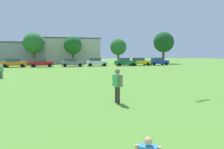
{
  "coord_description": "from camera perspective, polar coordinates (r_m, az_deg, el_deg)",
  "views": [
    {
      "loc": [
        -1.7,
        -0.6,
        2.5
      ],
      "look_at": [
        0.42,
        8.12,
        1.61
      ],
      "focal_mm": 33.32,
      "sensor_mm": 36.0,
      "label": 1
    }
  ],
  "objects": [
    {
      "name": "tree_left",
      "position": [
        51.56,
        -20.71,
        8.02
      ],
      "size": [
        4.7,
        4.7,
        7.32
      ],
      "color": "brown",
      "rests_on": "ground"
    },
    {
      "name": "parked_car_red_1",
      "position": [
        42.15,
        -18.84,
        3.13
      ],
      "size": [
        4.3,
        2.02,
        1.68
      ],
      "color": "red",
      "rests_on": "ground"
    },
    {
      "name": "parked_car_orange_0",
      "position": [
        43.16,
        -25.28,
        2.94
      ],
      "size": [
        4.3,
        2.02,
        1.68
      ],
      "color": "orange",
      "rests_on": "ground"
    },
    {
      "name": "parked_car_blue_6",
      "position": [
        47.61,
        12.54,
        3.56
      ],
      "size": [
        4.3,
        2.02,
        1.68
      ],
      "color": "#1E38AD",
      "rests_on": "ground"
    },
    {
      "name": "house_right",
      "position": [
        57.56,
        -23.81,
        5.42
      ],
      "size": [
        12.59,
        7.15,
        5.44
      ],
      "color": "#9999A3",
      "rests_on": "ground"
    },
    {
      "name": "ground_plane",
      "position": [
        30.75,
        -10.4,
        0.91
      ],
      "size": [
        160.0,
        160.0,
        0.0
      ],
      "primitive_type": "plane",
      "color": "#568C33"
    },
    {
      "name": "tree_center",
      "position": [
        51.12,
        -10.69,
        7.86
      ],
      "size": [
        4.32,
        4.32,
        6.73
      ],
      "color": "brown",
      "rests_on": "ground"
    },
    {
      "name": "parked_car_green_4",
      "position": [
        43.98,
        3.55,
        3.52
      ],
      "size": [
        4.3,
        2.02,
        1.68
      ],
      "color": "#196B38",
      "rests_on": "ground"
    },
    {
      "name": "tree_far_right",
      "position": [
        55.51,
        14.0,
        8.56
      ],
      "size": [
        5.19,
        5.19,
        8.08
      ],
      "color": "brown",
      "rests_on": "ground"
    },
    {
      "name": "adult_bystander",
      "position": [
        10.51,
        1.51,
        -2.27
      ],
      "size": [
        0.4,
        0.83,
        1.77
      ],
      "rotation": [
        0.0,
        0.0,
        4.85
      ],
      "color": "#3F3833",
      "rests_on": "ground"
    },
    {
      "name": "parked_car_gray_2",
      "position": [
        41.71,
        -10.95,
        3.31
      ],
      "size": [
        4.3,
        2.02,
        1.68
      ],
      "color": "slate",
      "rests_on": "ground"
    },
    {
      "name": "tree_right",
      "position": [
        50.15,
        1.75,
        7.53
      ],
      "size": [
        3.93,
        3.93,
        6.12
      ],
      "color": "brown",
      "rests_on": "ground"
    },
    {
      "name": "parked_car_yellow_5",
      "position": [
        45.48,
        7.6,
        3.55
      ],
      "size": [
        4.3,
        2.02,
        1.68
      ],
      "color": "yellow",
      "rests_on": "ground"
    },
    {
      "name": "parked_car_white_3",
      "position": [
        43.07,
        -4.31,
        3.47
      ],
      "size": [
        4.3,
        2.02,
        1.68
      ],
      "color": "white",
      "rests_on": "ground"
    },
    {
      "name": "bystander_near_trees",
      "position": [
        24.2,
        -28.2,
        1.15
      ],
      "size": [
        0.63,
        0.47,
        1.48
      ],
      "rotation": [
        0.0,
        0.0,
        5.77
      ],
      "color": "#4C4C51",
      "rests_on": "ground"
    },
    {
      "name": "house_left",
      "position": [
        56.75,
        -10.75,
        6.42
      ],
      "size": [
        14.54,
        6.31,
        6.66
      ],
      "color": "beige",
      "rests_on": "ground"
    }
  ]
}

